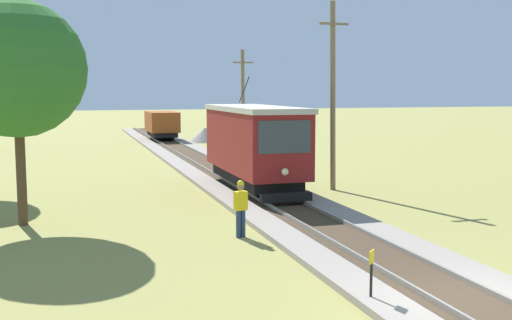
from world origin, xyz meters
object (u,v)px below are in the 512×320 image
at_px(utility_pole_near_tram, 333,94).
at_px(track_worker, 241,206).
at_px(freight_car, 162,124).
at_px(red_tram, 254,143).
at_px(utility_pole_mid, 243,102).
at_px(trackside_signal_marker, 371,274).
at_px(gravel_pile, 205,135).
at_px(tree_left_near, 17,69).

relative_size(utility_pole_near_tram, track_worker, 4.75).
bearing_deg(track_worker, freight_car, -16.99).
relative_size(red_tram, freight_car, 1.64).
height_order(utility_pole_mid, track_worker, utility_pole_mid).
distance_m(red_tram, trackside_signal_marker, 14.63).
height_order(utility_pole_mid, gravel_pile, utility_pole_mid).
distance_m(utility_pole_near_tram, tree_left_near, 13.62).
bearing_deg(trackside_signal_marker, utility_pole_mid, 79.52).
bearing_deg(gravel_pile, freight_car, 160.52).
height_order(trackside_signal_marker, gravel_pile, gravel_pile).
bearing_deg(utility_pole_near_tram, freight_car, 97.43).
distance_m(trackside_signal_marker, tree_left_near, 13.68).
bearing_deg(track_worker, utility_pole_near_tram, -52.39).
relative_size(utility_pole_near_tram, tree_left_near, 1.13).
bearing_deg(trackside_signal_marker, tree_left_near, 126.02).
height_order(utility_pole_near_tram, tree_left_near, utility_pole_near_tram).
distance_m(utility_pole_near_tram, utility_pole_mid, 15.00).
distance_m(freight_car, tree_left_near, 33.60).
bearing_deg(utility_pole_mid, gravel_pile, 90.57).
xyz_separation_m(trackside_signal_marker, tree_left_near, (-7.59, 10.44, 4.54)).
bearing_deg(tree_left_near, trackside_signal_marker, -53.98).
relative_size(utility_pole_near_tram, utility_pole_mid, 1.17).
relative_size(freight_car, utility_pole_near_tram, 0.61).
bearing_deg(utility_pole_mid, red_tram, -103.84).
relative_size(gravel_pile, tree_left_near, 0.40).
xyz_separation_m(red_tram, utility_pole_mid, (3.67, 14.89, 1.52)).
xyz_separation_m(freight_car, trackside_signal_marker, (-1.75, -42.51, -0.89)).
relative_size(red_tram, gravel_pile, 2.88).
height_order(freight_car, utility_pole_mid, utility_pole_mid).
xyz_separation_m(red_tram, utility_pole_near_tram, (3.67, -0.10, 2.14)).
height_order(red_tram, utility_pole_near_tram, utility_pole_near_tram).
xyz_separation_m(red_tram, freight_car, (-0.00, 28.06, -0.64)).
bearing_deg(red_tram, trackside_signal_marker, -96.94).
xyz_separation_m(freight_car, tree_left_near, (-9.34, -32.07, 3.65)).
bearing_deg(gravel_pile, utility_pole_mid, -89.43).
height_order(red_tram, trackside_signal_marker, red_tram).
bearing_deg(gravel_pile, track_worker, -100.37).
bearing_deg(tree_left_near, utility_pole_mid, 55.45).
distance_m(utility_pole_near_tram, gravel_pile, 27.16).
relative_size(red_tram, utility_pole_near_tram, 1.01).
bearing_deg(red_tram, track_worker, -109.59).
bearing_deg(red_tram, tree_left_near, -156.79).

